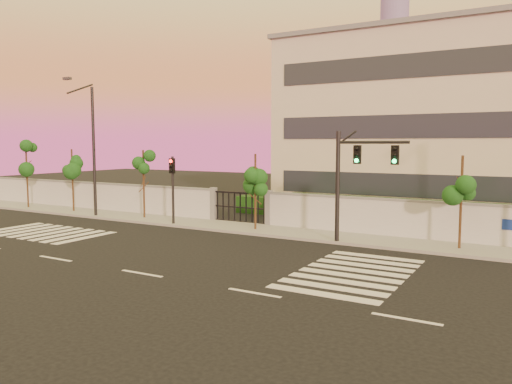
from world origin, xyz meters
TOP-DOWN VIEW (x-y plane):
  - ground at (0.00, 0.00)m, footprint 120.00×120.00m
  - sidewalk at (0.00, 10.50)m, footprint 60.00×3.00m
  - perimeter_wall at (0.10, 12.00)m, footprint 60.00×0.36m
  - hedge_row at (1.17, 14.74)m, footprint 41.00×4.25m
  - institutional_building at (9.00, 21.99)m, footprint 24.40×12.40m
  - distant_skyscraper at (-65.00, 280.00)m, footprint 16.00×16.00m
  - road_markings at (-1.58, 3.76)m, footprint 57.00×7.62m
  - street_tree_a at (-20.84, 10.03)m, footprint 1.50×1.19m
  - street_tree_b at (-16.09, 10.30)m, footprint 1.48×1.17m
  - street_tree_c at (-9.46, 10.48)m, footprint 1.55×1.23m
  - street_tree_d at (-0.83, 10.19)m, footprint 1.50×1.19m
  - street_tree_e at (9.98, 10.42)m, footprint 1.49×1.19m
  - traffic_signal_main at (5.12, 9.16)m, footprint 3.53×0.36m
  - traffic_signal_secondary at (-6.18, 9.39)m, footprint 0.33×0.33m
  - streetlight_west at (-13.01, 9.35)m, footprint 0.55×2.20m

SIDE VIEW (x-z plane):
  - ground at x=0.00m, z-range 0.00..0.00m
  - road_markings at x=-1.58m, z-range 0.00..0.02m
  - sidewalk at x=0.00m, z-range 0.00..0.15m
  - hedge_row at x=1.17m, z-range -0.08..1.72m
  - perimeter_wall at x=0.10m, z-range -0.03..2.17m
  - traffic_signal_secondary at x=-6.18m, z-range 0.57..4.79m
  - street_tree_d at x=-0.83m, z-range 1.04..5.45m
  - street_tree_e at x=9.98m, z-range 1.05..5.50m
  - street_tree_c at x=-9.46m, z-range 1.08..5.66m
  - street_tree_b at x=-16.09m, z-range 1.09..5.68m
  - traffic_signal_main at x=5.12m, z-range 0.74..6.32m
  - street_tree_a at x=-20.84m, z-range 1.23..6.47m
  - streetlight_west at x=-13.01m, z-range 0.37..9.51m
  - institutional_building at x=9.00m, z-range 0.03..12.28m
  - distant_skyscraper at x=-65.00m, z-range 2.98..120.98m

